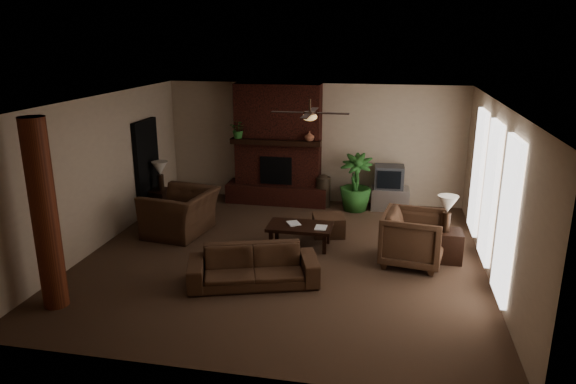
% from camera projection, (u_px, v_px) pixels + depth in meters
% --- Properties ---
extents(room_shell, '(7.00, 7.00, 7.00)m').
position_uv_depth(room_shell, '(284.00, 182.00, 9.09)').
color(room_shell, '#4C3526').
rests_on(room_shell, ground).
extents(fireplace, '(2.40, 0.70, 2.80)m').
position_uv_depth(fireplace, '(278.00, 154.00, 12.34)').
color(fireplace, '#431912').
rests_on(fireplace, ground).
extents(windows, '(0.08, 3.65, 2.35)m').
position_uv_depth(windows, '(490.00, 192.00, 8.65)').
color(windows, white).
rests_on(windows, ground).
extents(log_column, '(0.36, 0.36, 2.80)m').
position_uv_depth(log_column, '(45.00, 216.00, 7.38)').
color(log_column, maroon).
rests_on(log_column, ground).
extents(doorway, '(0.10, 1.00, 2.10)m').
position_uv_depth(doorway, '(147.00, 168.00, 11.52)').
color(doorway, black).
rests_on(doorway, ground).
extents(ceiling_fan, '(1.35, 1.35, 0.37)m').
position_uv_depth(ceiling_fan, '(310.00, 115.00, 8.98)').
color(ceiling_fan, '#2F1F15').
rests_on(ceiling_fan, ceiling).
extents(sofa, '(2.14, 1.20, 0.80)m').
position_uv_depth(sofa, '(253.00, 260.00, 8.34)').
color(sofa, '#462D1E').
rests_on(sofa, ground).
extents(armchair_left, '(1.06, 1.46, 1.19)m').
position_uv_depth(armchair_left, '(180.00, 205.00, 10.44)').
color(armchair_left, '#462D1E').
rests_on(armchair_left, ground).
extents(armchair_right, '(1.09, 1.14, 1.04)m').
position_uv_depth(armchair_right, '(413.00, 236.00, 9.05)').
color(armchair_right, '#462D1E').
rests_on(armchair_right, ground).
extents(coffee_table, '(1.20, 0.70, 0.43)m').
position_uv_depth(coffee_table, '(300.00, 228.00, 9.83)').
color(coffee_table, black).
rests_on(coffee_table, ground).
extents(ottoman, '(0.73, 0.73, 0.40)m').
position_uv_depth(ottoman, '(328.00, 225.00, 10.48)').
color(ottoman, '#462D1E').
rests_on(ottoman, ground).
extents(tv_stand, '(0.87, 0.54, 0.50)m').
position_uv_depth(tv_stand, '(390.00, 199.00, 12.03)').
color(tv_stand, '#BCBCBF').
rests_on(tv_stand, ground).
extents(tv, '(0.66, 0.55, 0.52)m').
position_uv_depth(tv, '(389.00, 177.00, 11.89)').
color(tv, '#38383A').
rests_on(tv, tv_stand).
extents(floor_vase, '(0.34, 0.34, 0.77)m').
position_uv_depth(floor_vase, '(323.00, 188.00, 12.17)').
color(floor_vase, '#33271C').
rests_on(floor_vase, ground).
extents(floor_plant, '(0.79, 1.33, 0.73)m').
position_uv_depth(floor_plant, '(355.00, 195.00, 11.93)').
color(floor_plant, '#2C6127').
rests_on(floor_plant, ground).
extents(side_table_left, '(0.63, 0.63, 0.55)m').
position_uv_depth(side_table_left, '(162.00, 202.00, 11.70)').
color(side_table_left, black).
rests_on(side_table_left, ground).
extents(lamp_left, '(0.39, 0.39, 0.65)m').
position_uv_depth(lamp_left, '(160.00, 170.00, 11.50)').
color(lamp_left, '#2F1F15').
rests_on(lamp_left, side_table_left).
extents(side_table_right, '(0.51, 0.51, 0.55)m').
position_uv_depth(side_table_right, '(447.00, 246.00, 9.26)').
color(side_table_right, black).
rests_on(side_table_right, ground).
extents(lamp_right, '(0.45, 0.45, 0.65)m').
position_uv_depth(lamp_right, '(448.00, 207.00, 9.04)').
color(lamp_right, '#2F1F15').
rests_on(lamp_right, side_table_right).
extents(mantel_plant, '(0.48, 0.51, 0.33)m').
position_uv_depth(mantel_plant, '(239.00, 131.00, 12.06)').
color(mantel_plant, '#2C6127').
rests_on(mantel_plant, fireplace).
extents(mantel_vase, '(0.25, 0.25, 0.22)m').
position_uv_depth(mantel_vase, '(310.00, 136.00, 11.77)').
color(mantel_vase, '#95553B').
rests_on(mantel_vase, fireplace).
extents(book_a, '(0.20, 0.13, 0.29)m').
position_uv_depth(book_a, '(288.00, 217.00, 9.79)').
color(book_a, '#999999').
rests_on(book_a, coffee_table).
extents(book_b, '(0.21, 0.03, 0.29)m').
position_uv_depth(book_b, '(315.00, 220.00, 9.63)').
color(book_b, '#999999').
rests_on(book_b, coffee_table).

